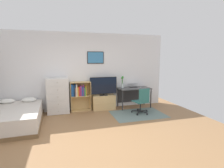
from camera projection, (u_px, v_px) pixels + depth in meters
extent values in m
plane|color=#936B44|center=(97.00, 137.00, 4.13)|extent=(7.20, 7.20, 0.00)
cube|color=white|center=(83.00, 72.00, 6.23)|extent=(6.12, 0.06, 2.70)
cube|color=black|center=(96.00, 58.00, 6.24)|extent=(0.59, 0.02, 0.42)
cube|color=teal|center=(96.00, 58.00, 6.23)|extent=(0.55, 0.01, 0.38)
cube|color=slate|center=(138.00, 114.00, 5.80)|extent=(1.70, 1.20, 0.01)
cube|color=brown|center=(14.00, 124.00, 4.81)|extent=(1.46, 2.08, 0.10)
cube|color=silver|center=(13.00, 116.00, 4.77)|extent=(1.42, 2.04, 0.37)
ellipsoid|color=white|center=(7.00, 101.00, 5.37)|extent=(0.45, 0.29, 0.14)
ellipsoid|color=white|center=(29.00, 100.00, 5.56)|extent=(0.45, 0.29, 0.14)
cube|color=silver|center=(58.00, 96.00, 5.84)|extent=(0.70, 0.42, 1.18)
cube|color=silver|center=(59.00, 111.00, 5.71)|extent=(0.66, 0.01, 0.21)
sphere|color=#A59E8C|center=(59.00, 111.00, 5.69)|extent=(0.03, 0.03, 0.03)
cube|color=silver|center=(58.00, 104.00, 5.67)|extent=(0.66, 0.01, 0.21)
sphere|color=#A59E8C|center=(58.00, 104.00, 5.66)|extent=(0.03, 0.03, 0.03)
cube|color=silver|center=(58.00, 97.00, 5.64)|extent=(0.66, 0.01, 0.21)
sphere|color=#A59E8C|center=(58.00, 97.00, 5.62)|extent=(0.03, 0.03, 0.03)
cube|color=silver|center=(58.00, 90.00, 5.60)|extent=(0.66, 0.01, 0.21)
sphere|color=#A59E8C|center=(58.00, 90.00, 5.59)|extent=(0.03, 0.03, 0.03)
cube|color=silver|center=(57.00, 83.00, 5.57)|extent=(0.66, 0.01, 0.21)
sphere|color=#A59E8C|center=(57.00, 83.00, 5.55)|extent=(0.03, 0.03, 0.03)
cube|color=tan|center=(71.00, 97.00, 6.03)|extent=(0.02, 0.30, 1.02)
cube|color=tan|center=(90.00, 96.00, 6.22)|extent=(0.02, 0.30, 1.02)
cube|color=tan|center=(81.00, 110.00, 6.20)|extent=(0.69, 0.30, 0.02)
cube|color=tan|center=(81.00, 96.00, 6.12)|extent=(0.66, 0.30, 0.02)
cube|color=tan|center=(80.00, 82.00, 6.05)|extent=(0.66, 0.30, 0.02)
cube|color=tan|center=(80.00, 95.00, 6.26)|extent=(0.69, 0.01, 1.02)
cube|color=#1E519E|center=(72.00, 90.00, 5.99)|extent=(0.04, 0.24, 0.41)
cube|color=#1E519E|center=(73.00, 90.00, 6.00)|extent=(0.03, 0.24, 0.40)
cube|color=black|center=(74.00, 91.00, 6.00)|extent=(0.02, 0.21, 0.35)
cube|color=#1E519E|center=(75.00, 90.00, 5.98)|extent=(0.02, 0.17, 0.41)
cube|color=orange|center=(76.00, 92.00, 6.00)|extent=(0.02, 0.18, 0.30)
cube|color=white|center=(76.00, 90.00, 6.03)|extent=(0.03, 0.24, 0.40)
cube|color=gold|center=(78.00, 92.00, 6.03)|extent=(0.03, 0.21, 0.31)
cube|color=red|center=(79.00, 91.00, 6.04)|extent=(0.02, 0.21, 0.31)
cube|color=red|center=(80.00, 91.00, 6.04)|extent=(0.03, 0.17, 0.31)
cube|color=#8C388C|center=(81.00, 91.00, 6.04)|extent=(0.02, 0.17, 0.36)
cube|color=#8C388C|center=(81.00, 91.00, 6.06)|extent=(0.02, 0.19, 0.35)
cube|color=#1E519E|center=(82.00, 91.00, 6.08)|extent=(0.03, 0.20, 0.30)
cube|color=#8C388C|center=(83.00, 90.00, 6.07)|extent=(0.02, 0.17, 0.39)
cube|color=#2D8C4C|center=(85.00, 91.00, 6.10)|extent=(0.04, 0.21, 0.29)
cube|color=gold|center=(86.00, 91.00, 6.11)|extent=(0.02, 0.21, 0.34)
cube|color=tan|center=(103.00, 102.00, 6.34)|extent=(0.81, 0.40, 0.51)
cube|color=tan|center=(105.00, 104.00, 6.15)|extent=(0.81, 0.01, 0.02)
cube|color=black|center=(104.00, 95.00, 6.28)|extent=(0.28, 0.16, 0.02)
cube|color=black|center=(104.00, 94.00, 6.28)|extent=(0.06, 0.04, 0.05)
cube|color=black|center=(103.00, 86.00, 6.23)|extent=(0.97, 0.02, 0.60)
cube|color=black|center=(104.00, 86.00, 6.22)|extent=(0.94, 0.01, 0.57)
cube|color=#4C4C4F|center=(134.00, 88.00, 6.50)|extent=(1.16, 0.59, 0.03)
cube|color=#2D2D30|center=(123.00, 101.00, 6.15)|extent=(0.03, 0.03, 0.71)
cube|color=#2D2D30|center=(151.00, 99.00, 6.46)|extent=(0.03, 0.03, 0.71)
cube|color=#2D2D30|center=(118.00, 97.00, 6.65)|extent=(0.03, 0.03, 0.71)
cube|color=#2D2D30|center=(144.00, 96.00, 6.96)|extent=(0.03, 0.03, 0.71)
cube|color=#2D2D30|center=(131.00, 95.00, 6.82)|extent=(1.10, 0.02, 0.50)
cylinder|color=#232326|center=(147.00, 111.00, 6.04)|extent=(0.05, 0.05, 0.05)
cube|color=#232326|center=(144.00, 111.00, 5.98)|extent=(0.28, 0.08, 0.02)
cylinder|color=#232326|center=(138.00, 110.00, 6.20)|extent=(0.05, 0.05, 0.05)
cube|color=#232326|center=(139.00, 110.00, 6.05)|extent=(0.07, 0.28, 0.02)
cylinder|color=#232326|center=(132.00, 112.00, 5.97)|extent=(0.05, 0.05, 0.05)
cube|color=#232326|center=(136.00, 111.00, 5.94)|extent=(0.26, 0.15, 0.02)
cylinder|color=#232326|center=(137.00, 115.00, 5.68)|extent=(0.05, 0.05, 0.05)
cube|color=#232326|center=(139.00, 112.00, 5.79)|extent=(0.22, 0.22, 0.02)
cylinder|color=#232326|center=(147.00, 114.00, 5.72)|extent=(0.05, 0.05, 0.05)
cube|color=#232326|center=(144.00, 112.00, 5.82)|extent=(0.16, 0.26, 0.02)
cylinder|color=#232326|center=(140.00, 106.00, 5.89)|extent=(0.04, 0.04, 0.30)
cube|color=#2D6B66|center=(140.00, 102.00, 5.87)|extent=(0.51, 0.51, 0.03)
cube|color=#2D6B66|center=(144.00, 96.00, 5.65)|extent=(0.40, 0.10, 0.45)
cube|color=#B7B7BC|center=(134.00, 88.00, 6.51)|extent=(0.37, 0.26, 0.01)
cube|color=black|center=(134.00, 87.00, 6.50)|extent=(0.34, 0.23, 0.00)
cube|color=#B7B7BC|center=(132.00, 84.00, 6.64)|extent=(0.37, 0.24, 0.07)
cube|color=black|center=(132.00, 84.00, 6.63)|extent=(0.34, 0.22, 0.06)
ellipsoid|color=silver|center=(140.00, 87.00, 6.51)|extent=(0.06, 0.10, 0.03)
cylinder|color=silver|center=(122.00, 85.00, 6.52)|extent=(0.09, 0.09, 0.16)
cylinder|color=#3D8438|center=(123.00, 82.00, 6.51)|extent=(0.01, 0.01, 0.35)
sphere|color=#308B2C|center=(123.00, 77.00, 6.48)|extent=(0.07, 0.07, 0.07)
cylinder|color=#3D8438|center=(122.00, 82.00, 6.52)|extent=(0.01, 0.01, 0.32)
sphere|color=#308B2C|center=(122.00, 78.00, 6.49)|extent=(0.07, 0.07, 0.07)
cylinder|color=#3D8438|center=(122.00, 82.00, 6.50)|extent=(0.01, 0.01, 0.31)
sphere|color=#308B2C|center=(122.00, 78.00, 6.48)|extent=(0.07, 0.07, 0.07)
cylinder|color=#3D8438|center=(123.00, 82.00, 6.49)|extent=(0.01, 0.01, 0.33)
sphere|color=#308B2C|center=(123.00, 78.00, 6.47)|extent=(0.07, 0.07, 0.07)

